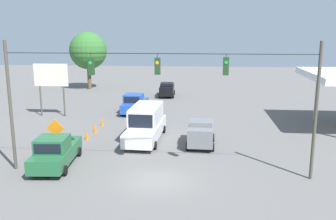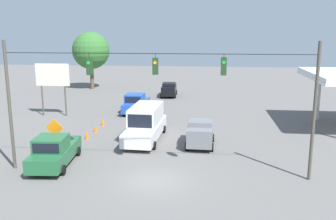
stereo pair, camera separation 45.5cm
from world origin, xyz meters
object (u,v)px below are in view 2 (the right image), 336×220
overhead_signal_span (156,93)px  traffic_cone_third (95,128)px  pickup_truck_blue_withflow_far (136,104)px  traffic_cone_fourth (103,122)px  tree_horizon_left (91,51)px  work_zone_sign (55,131)px  pickup_truck_green_parked_shoulder (54,151)px  sedan_black_withflow_deep (169,89)px  sedan_grey_crossing_near (200,133)px  traffic_cone_second (87,135)px  box_truck_white_withflow_mid (146,123)px  traffic_cone_nearest (74,144)px  roadside_billboard (53,78)px

overhead_signal_span → traffic_cone_third: 12.16m
overhead_signal_span → pickup_truck_blue_withflow_far: bearing=-75.2°
traffic_cone_fourth → tree_horizon_left: tree_horizon_left is taller
work_zone_sign → tree_horizon_left: bearing=-77.5°
pickup_truck_green_parked_shoulder → traffic_cone_fourth: bearing=-91.6°
overhead_signal_span → traffic_cone_fourth: 13.96m
sedan_black_withflow_deep → pickup_truck_green_parked_shoulder: (4.94, 26.78, 0.03)m
overhead_signal_span → sedan_grey_crossing_near: 7.70m
traffic_cone_third → overhead_signal_span: bearing=126.2°
traffic_cone_second → traffic_cone_fourth: bearing=-90.9°
box_truck_white_withflow_mid → traffic_cone_third: bearing=-20.0°
traffic_cone_nearest → traffic_cone_fourth: bearing=-91.8°
pickup_truck_green_parked_shoulder → traffic_cone_fourth: 10.62m
traffic_cone_fourth → traffic_cone_nearest: bearing=88.2°
pickup_truck_green_parked_shoulder → tree_horizon_left: tree_horizon_left is taller
box_truck_white_withflow_mid → traffic_cone_nearest: bearing=31.8°
traffic_cone_third → work_zone_sign: size_ratio=0.26×
work_zone_sign → tree_horizon_left: (6.80, -30.64, 3.74)m
overhead_signal_span → traffic_cone_nearest: (6.82, -4.21, -4.73)m
sedan_grey_crossing_near → pickup_truck_blue_withflow_far: size_ratio=0.71×
traffic_cone_second → traffic_cone_fourth: same height
sedan_black_withflow_deep → box_truck_white_withflow_mid: bearing=90.3°
traffic_cone_nearest → pickup_truck_green_parked_shoulder: bearing=88.7°
traffic_cone_nearest → work_zone_sign: bearing=74.7°
traffic_cone_second → roadside_billboard: size_ratio=0.14×
box_truck_white_withflow_mid → pickup_truck_blue_withflow_far: box_truck_white_withflow_mid is taller
traffic_cone_third → work_zone_sign: (0.77, 6.89, 1.61)m
traffic_cone_third → roadside_billboard: size_ratio=0.14×
sedan_grey_crossing_near → roadside_billboard: size_ratio=0.71×
sedan_black_withflow_deep → work_zone_sign: 25.98m
traffic_cone_fourth → overhead_signal_span: bearing=120.2°
box_truck_white_withflow_mid → traffic_cone_second: 4.95m
box_truck_white_withflow_mid → work_zone_sign: (5.54, 5.15, 0.61)m
box_truck_white_withflow_mid → pickup_truck_green_parked_shoulder: size_ratio=1.28×
pickup_truck_blue_withflow_far → traffic_cone_nearest: 13.21m
sedan_grey_crossing_near → sedan_black_withflow_deep: (4.60, -21.54, -0.10)m
traffic_cone_nearest → traffic_cone_fourth: (-0.22, -7.14, 0.00)m
box_truck_white_withflow_mid → traffic_cone_third: 5.18m
roadside_billboard → work_zone_sign: bearing=112.8°
traffic_cone_second → roadside_billboard: (6.06, -8.09, 3.53)m
box_truck_white_withflow_mid → traffic_cone_nearest: (4.98, 3.09, -1.01)m
sedan_black_withflow_deep → traffic_cone_third: sedan_black_withflow_deep is taller
sedan_black_withflow_deep → pickup_truck_blue_withflow_far: (2.57, 10.32, 0.02)m
box_truck_white_withflow_mid → traffic_cone_third: size_ratio=9.78×
traffic_cone_second → traffic_cone_nearest: bearing=86.7°
pickup_truck_green_parked_shoulder → roadside_billboard: 15.57m
overhead_signal_span → sedan_black_withflow_deep: (1.96, -27.53, -4.15)m
box_truck_white_withflow_mid → pickup_truck_green_parked_shoulder: 8.28m
traffic_cone_fourth → roadside_billboard: (6.13, -3.54, 3.53)m
sedan_black_withflow_deep → sedan_grey_crossing_near: bearing=102.1°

